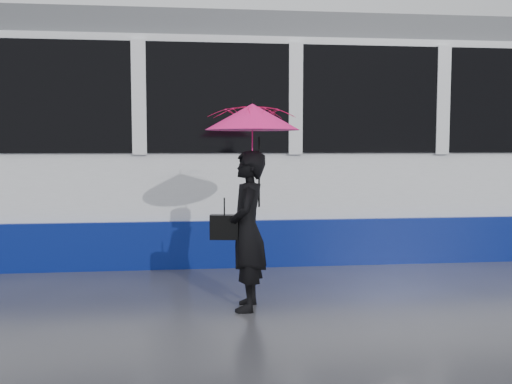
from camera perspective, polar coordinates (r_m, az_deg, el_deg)
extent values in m
plane|color=#2D2D33|center=(6.29, -4.38, -10.02)|extent=(90.00, 90.00, 0.00)
cube|color=#3F3D38|center=(8.03, -4.86, -6.74)|extent=(34.00, 0.07, 0.02)
cube|color=#3F3D38|center=(9.44, -5.11, -5.03)|extent=(34.00, 0.07, 0.02)
cube|color=white|center=(9.41, 17.73, 4.01)|extent=(24.00, 2.40, 2.95)
cube|color=navy|center=(9.50, 17.55, -3.34)|extent=(24.00, 2.56, 0.62)
cube|color=black|center=(9.43, 17.83, 8.11)|extent=(23.00, 2.48, 1.40)
cube|color=#53565B|center=(9.54, 17.98, 13.96)|extent=(23.60, 2.20, 0.35)
imported|color=black|center=(5.52, -0.88, -3.89)|extent=(0.45, 0.61, 1.54)
imported|color=#E91378|center=(5.47, -0.37, 5.01)|extent=(0.96, 0.98, 0.77)
cone|color=#E91378|center=(5.48, -0.37, 7.53)|extent=(1.04, 1.04, 0.25)
cylinder|color=black|center=(5.49, -0.37, 9.04)|extent=(0.01, 0.01, 0.06)
cylinder|color=black|center=(5.50, 0.31, 1.99)|extent=(0.02, 0.02, 0.68)
cube|color=black|center=(5.52, -3.18, -3.51)|extent=(0.29, 0.16, 0.24)
cylinder|color=black|center=(5.50, -3.19, -1.35)|extent=(0.01, 0.01, 0.18)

